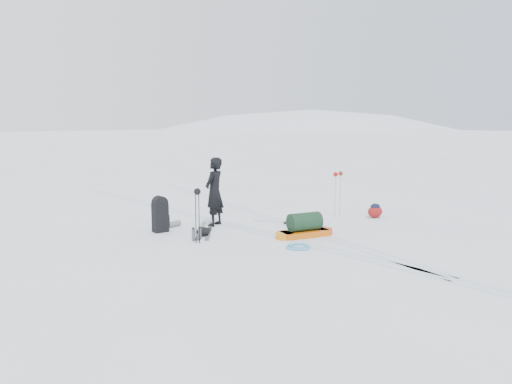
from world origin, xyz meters
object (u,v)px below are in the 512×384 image
at_px(skier, 214,192).
at_px(expedition_rucksack, 162,215).
at_px(pulk_sled, 305,227).
at_px(ski_poles_black, 197,198).

xyz_separation_m(skier, expedition_rucksack, (-1.35, 0.24, -0.46)).
bearing_deg(skier, pulk_sled, 86.20).
bearing_deg(ski_poles_black, pulk_sled, -30.36).
height_order(expedition_rucksack, ski_poles_black, ski_poles_black).
bearing_deg(expedition_rucksack, ski_poles_black, -85.81).
bearing_deg(skier, expedition_rucksack, -37.31).
xyz_separation_m(expedition_rucksack, ski_poles_black, (0.09, -1.50, 0.59)).
height_order(skier, pulk_sled, skier).
distance_m(expedition_rucksack, ski_poles_black, 1.62).
bearing_deg(ski_poles_black, skier, 38.47).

